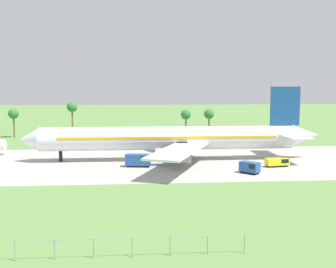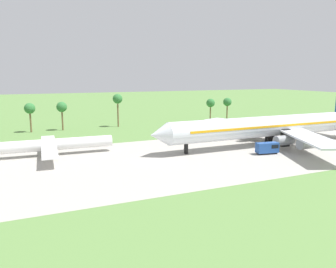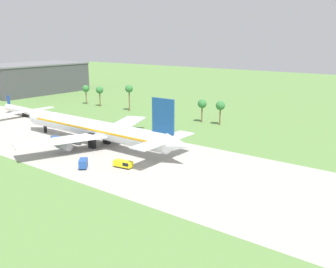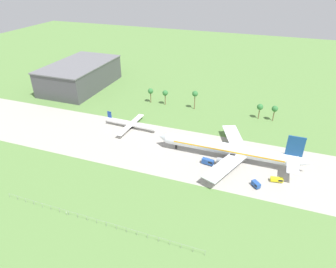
{
  "view_description": "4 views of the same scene",
  "coord_description": "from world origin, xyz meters",
  "views": [
    {
      "loc": [
        28.29,
        -97.58,
        17.91
      ],
      "look_at": [
        36.46,
        2.45,
        6.34
      ],
      "focal_mm": 45.0,
      "sensor_mm": 36.0,
      "label": 1
    },
    {
      "loc": [
        -24.51,
        -67.9,
        19.16
      ],
      "look_at": [
        6.08,
        2.45,
        5.34
      ],
      "focal_mm": 35.0,
      "sensor_mm": 36.0,
      "label": 2
    },
    {
      "loc": [
        126.02,
        -75.11,
        33.18
      ],
      "look_at": [
        66.84,
        2.45,
        8.14
      ],
      "focal_mm": 40.0,
      "sensor_mm": 36.0,
      "label": 3
    },
    {
      "loc": [
        50.65,
        -119.23,
        81.75
      ],
      "look_at": [
        5.6,
        5.0,
        6.0
      ],
      "focal_mm": 32.0,
      "sensor_mm": 36.0,
      "label": 4
    }
  ],
  "objects": [
    {
      "name": "baggage_tug",
      "position": [
        51.92,
        -14.69,
        1.3
      ],
      "size": [
        4.18,
        4.28,
        2.41
      ],
      "color": "black",
      "rests_on": "ground_plane"
    },
    {
      "name": "fuel_truck",
      "position": [
        60.09,
        -7.94,
        1.04
      ],
      "size": [
        5.41,
        2.83,
        1.89
      ],
      "color": "black",
      "rests_on": "ground_plane"
    },
    {
      "name": "taxiway_strip",
      "position": [
        0.0,
        0.0,
        0.01
      ],
      "size": [
        320.0,
        44.0,
        0.02
      ],
      "color": "#A8A399",
      "rests_on": "ground_plane"
    },
    {
      "name": "ground_plane",
      "position": [
        0.0,
        0.0,
        0.0
      ],
      "size": [
        600.0,
        600.0,
        0.0
      ],
      "primitive_type": "plane",
      "color": "#5B8442"
    },
    {
      "name": "palm_tree_row",
      "position": [
        14.41,
        51.26,
        8.25
      ],
      "size": [
        82.27,
        3.6,
        12.32
      ],
      "color": "brown",
      "rests_on": "ground_plane"
    },
    {
      "name": "jet_airliner",
      "position": [
        38.08,
        2.45,
        5.28
      ],
      "size": [
        72.25,
        52.97,
        17.68
      ],
      "color": "silver",
      "rests_on": "ground_plane"
    },
    {
      "name": "perimeter_fence",
      "position": [
        0.0,
        -55.0,
        1.45
      ],
      "size": [
        80.1,
        0.1,
        2.1
      ],
      "color": "gray",
      "rests_on": "ground_plane"
    },
    {
      "name": "terminal_building",
      "position": [
        -84.21,
        60.6,
        9.0
      ],
      "size": [
        36.72,
        61.2,
        17.97
      ],
      "color": "#47474C",
      "rests_on": "ground_plane"
    },
    {
      "name": "catering_van",
      "position": [
        29.29,
        -5.71,
        1.53
      ],
      "size": [
        5.74,
        2.78,
        2.86
      ],
      "color": "black",
      "rests_on": "ground_plane"
    },
    {
      "name": "no_stopping_sign",
      "position": [
        -12.68,
        -55.31,
        1.05
      ],
      "size": [
        0.44,
        0.08,
        1.68
      ],
      "color": "gray",
      "rests_on": "ground_plane"
    },
    {
      "name": "regional_aircraft",
      "position": [
        -20.27,
        14.07,
        2.62
      ],
      "size": [
        30.36,
        27.36,
        7.97
      ],
      "color": "white",
      "rests_on": "ground_plane"
    }
  ]
}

